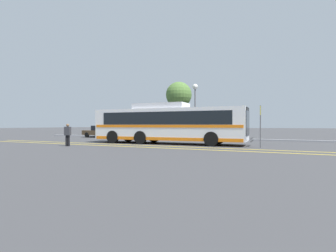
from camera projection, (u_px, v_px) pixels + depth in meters
The scene contains 11 objects.
ground_plane at pixel (159, 143), 21.15m from camera, with size 220.00×220.00×0.00m, color #38383A.
lane_strip_0 at pixel (155, 146), 18.30m from camera, with size 0.20×31.85×0.01m, color gold.
lane_strip_1 at pixel (145, 147), 17.06m from camera, with size 0.20×31.85×0.01m, color gold.
curb_strip at pixel (197, 138), 26.66m from camera, with size 39.85×0.36×0.15m, color #99999E.
transit_bus at pixel (168, 124), 20.30m from camera, with size 12.25×3.03×3.14m.
parked_car_0 at pixel (101, 132), 30.25m from camera, with size 4.52×2.09×1.38m.
parked_car_1 at pixel (139, 132), 28.03m from camera, with size 4.66×2.22×1.35m.
pedestrian_0 at pixel (68, 134), 17.95m from camera, with size 0.46×0.31×1.54m.
bus_stop_sign at pixel (260, 121), 16.59m from camera, with size 0.07×0.40×2.70m.
street_lamp at pixel (195, 96), 27.74m from camera, with size 0.57×0.57×5.80m.
tree_0 at pixel (179, 95), 29.66m from camera, with size 2.93×2.93×6.34m.
Camera 1 is at (9.54, -18.88, 1.47)m, focal length 28.00 mm.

